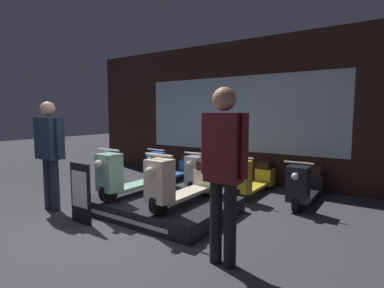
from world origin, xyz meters
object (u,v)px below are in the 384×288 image
at_px(scooter_backrow_3, 307,185).
at_px(person_left_browsing, 50,146).
at_px(scooter_display_right, 186,182).
at_px(scooter_backrow_0, 173,168).
at_px(price_sign_board, 81,193).
at_px(scooter_backrow_1, 210,172).
at_px(scooter_display_left, 137,174).
at_px(person_right_browsing, 224,163).
at_px(scooter_backrow_2, 254,178).

relative_size(scooter_backrow_3, person_left_browsing, 0.93).
height_order(scooter_display_right, scooter_backrow_0, scooter_display_right).
bearing_deg(scooter_backrow_0, scooter_backrow_3, 0.00).
bearing_deg(person_left_browsing, price_sign_board, -6.45).
bearing_deg(scooter_backrow_1, scooter_display_left, -99.93).
bearing_deg(person_right_browsing, person_left_browsing, 180.00).
xyz_separation_m(scooter_display_left, scooter_backrow_1, (0.32, 1.83, -0.23)).
bearing_deg(scooter_display_right, scooter_display_left, 180.00).
bearing_deg(scooter_display_right, scooter_backrow_1, 110.00).
xyz_separation_m(scooter_display_right, price_sign_board, (-1.12, -1.00, -0.11)).
xyz_separation_m(scooter_display_right, scooter_backrow_1, (-0.67, 1.83, -0.23)).
bearing_deg(scooter_backrow_0, person_right_browsing, -44.63).
xyz_separation_m(scooter_display_right, scooter_backrow_0, (-1.65, 1.83, -0.23)).
bearing_deg(scooter_display_left, scooter_backrow_3, 38.63).
bearing_deg(scooter_backrow_2, price_sign_board, -116.89).
bearing_deg(scooter_display_left, price_sign_board, -97.41).
bearing_deg(price_sign_board, scooter_display_right, 41.88).
height_order(scooter_backrow_3, person_left_browsing, person_left_browsing).
bearing_deg(price_sign_board, person_right_browsing, 2.64).
bearing_deg(person_left_browsing, scooter_backrow_3, 39.34).
bearing_deg(scooter_backrow_0, scooter_display_right, -47.94).
distance_m(scooter_display_left, scooter_backrow_2, 2.26).
distance_m(scooter_backrow_1, price_sign_board, 2.87).
bearing_deg(scooter_backrow_1, scooter_backrow_2, 0.00).
bearing_deg(person_right_browsing, scooter_display_left, 156.83).
bearing_deg(scooter_backrow_2, person_left_browsing, -130.66).
xyz_separation_m(scooter_backrow_2, person_left_browsing, (-2.35, -2.73, 0.73)).
xyz_separation_m(scooter_backrow_2, scooter_backrow_3, (0.99, 0.00, 0.00)).
bearing_deg(scooter_display_left, person_right_browsing, -23.17).
xyz_separation_m(scooter_backrow_0, person_left_browsing, (-0.37, -2.73, 0.73)).
bearing_deg(person_right_browsing, scooter_backrow_3, 86.00).
relative_size(scooter_display_left, person_left_browsing, 0.93).
relative_size(scooter_backrow_1, price_sign_board, 1.88).
relative_size(scooter_backrow_2, person_right_browsing, 0.89).
relative_size(scooter_backrow_1, person_left_browsing, 0.93).
height_order(scooter_backrow_1, scooter_backrow_3, same).
xyz_separation_m(scooter_backrow_0, scooter_backrow_2, (1.97, 0.00, 0.00)).
distance_m(scooter_backrow_2, scooter_backrow_3, 0.99).
bearing_deg(scooter_display_left, scooter_backrow_1, 80.07).
bearing_deg(scooter_backrow_2, scooter_display_right, -99.88).
bearing_deg(scooter_backrow_2, scooter_backrow_1, 180.00).
height_order(scooter_backrow_0, price_sign_board, price_sign_board).
relative_size(scooter_backrow_0, scooter_backrow_3, 1.00).
bearing_deg(scooter_backrow_1, scooter_backrow_3, 0.00).
relative_size(scooter_display_left, scooter_backrow_0, 1.00).
height_order(person_left_browsing, price_sign_board, person_left_browsing).
bearing_deg(person_left_browsing, scooter_backrow_0, 82.20).
relative_size(scooter_display_right, scooter_backrow_1, 1.00).
height_order(scooter_display_left, scooter_backrow_3, scooter_display_left).
bearing_deg(scooter_backrow_2, person_right_browsing, -73.77).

